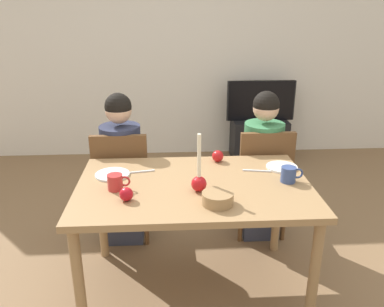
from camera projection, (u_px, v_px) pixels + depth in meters
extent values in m
plane|color=brown|center=(194.00, 286.00, 2.65)|extent=(7.68, 7.68, 0.00)
cube|color=silver|center=(180.00, 46.00, 4.61)|extent=(6.40, 0.10, 2.60)
cube|color=#99754C|center=(194.00, 187.00, 2.39)|extent=(1.40, 0.90, 0.04)
cylinder|color=#99754C|center=(79.00, 285.00, 2.12)|extent=(0.06, 0.06, 0.71)
cylinder|color=#99754C|center=(314.00, 276.00, 2.19)|extent=(0.06, 0.06, 0.71)
cylinder|color=#99754C|center=(102.00, 213.00, 2.85)|extent=(0.06, 0.06, 0.71)
cylinder|color=#99754C|center=(277.00, 208.00, 2.92)|extent=(0.06, 0.06, 0.71)
cube|color=brown|center=(124.00, 185.00, 3.11)|extent=(0.40, 0.40, 0.04)
cube|color=brown|center=(120.00, 165.00, 2.86)|extent=(0.40, 0.04, 0.45)
cylinder|color=brown|center=(148.00, 200.00, 3.36)|extent=(0.04, 0.04, 0.41)
cylinder|color=brown|center=(108.00, 201.00, 3.34)|extent=(0.04, 0.04, 0.41)
cylinder|color=brown|center=(146.00, 221.00, 3.04)|extent=(0.04, 0.04, 0.41)
cylinder|color=brown|center=(101.00, 222.00, 3.02)|extent=(0.04, 0.04, 0.41)
cube|color=brown|center=(259.00, 182.00, 3.17)|extent=(0.40, 0.40, 0.04)
cube|color=brown|center=(267.00, 162.00, 2.91)|extent=(0.40, 0.04, 0.45)
cylinder|color=brown|center=(273.00, 197.00, 3.42)|extent=(0.04, 0.04, 0.41)
cylinder|color=brown|center=(234.00, 198.00, 3.40)|extent=(0.04, 0.04, 0.41)
cylinder|color=brown|center=(284.00, 217.00, 3.10)|extent=(0.04, 0.04, 0.41)
cylinder|color=brown|center=(241.00, 218.00, 3.08)|extent=(0.04, 0.04, 0.41)
cube|color=#33384C|center=(125.00, 211.00, 3.14)|extent=(0.28, 0.28, 0.45)
cylinder|color=#282D47|center=(121.00, 157.00, 2.97)|extent=(0.30, 0.30, 0.48)
sphere|color=tan|center=(118.00, 110.00, 2.85)|extent=(0.19, 0.19, 0.19)
sphere|color=black|center=(118.00, 106.00, 2.84)|extent=(0.19, 0.19, 0.19)
cube|color=#33384C|center=(259.00, 208.00, 3.20)|extent=(0.28, 0.28, 0.45)
cylinder|color=#387A4C|center=(263.00, 154.00, 3.03)|extent=(0.30, 0.30, 0.48)
sphere|color=tan|center=(266.00, 108.00, 2.91)|extent=(0.19, 0.19, 0.19)
sphere|color=black|center=(266.00, 104.00, 2.89)|extent=(0.19, 0.19, 0.19)
cube|color=black|center=(258.00, 139.00, 4.76)|extent=(0.64, 0.40, 0.48)
cube|color=black|center=(261.00, 101.00, 4.59)|extent=(0.79, 0.04, 0.46)
cube|color=black|center=(261.00, 101.00, 4.59)|extent=(0.76, 0.05, 0.46)
sphere|color=red|center=(199.00, 184.00, 2.28)|extent=(0.09, 0.09, 0.09)
cylinder|color=#EFE5C6|center=(199.00, 156.00, 2.22)|extent=(0.02, 0.02, 0.26)
cylinder|color=silver|center=(112.00, 174.00, 2.50)|extent=(0.22, 0.22, 0.01)
cylinder|color=white|center=(282.00, 167.00, 2.61)|extent=(0.20, 0.20, 0.01)
cylinder|color=#B72D2D|center=(115.00, 182.00, 2.29)|extent=(0.09, 0.09, 0.09)
torus|color=#B72D2D|center=(125.00, 181.00, 2.29)|extent=(0.06, 0.01, 0.06)
cylinder|color=#33477F|center=(288.00, 175.00, 2.39)|extent=(0.09, 0.09, 0.10)
torus|color=#33477F|center=(298.00, 174.00, 2.40)|extent=(0.07, 0.01, 0.07)
cube|color=silver|center=(141.00, 172.00, 2.55)|extent=(0.18, 0.05, 0.01)
cube|color=silver|center=(257.00, 171.00, 2.56)|extent=(0.18, 0.05, 0.01)
cylinder|color=#99754C|center=(218.00, 198.00, 2.13)|extent=(0.17, 0.17, 0.07)
sphere|color=#AE101A|center=(126.00, 194.00, 2.17)|extent=(0.08, 0.08, 0.08)
sphere|color=red|center=(218.00, 156.00, 2.71)|extent=(0.08, 0.08, 0.08)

